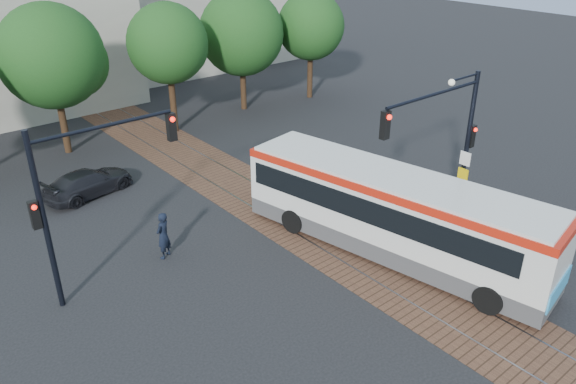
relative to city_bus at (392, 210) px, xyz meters
name	(u,v)px	position (x,y,z in m)	size (l,w,h in m)	color
ground	(356,254)	(-1.07, 0.64, -1.75)	(120.00, 120.00, 0.00)	black
trackbed	(287,214)	(-1.07, 4.64, -1.75)	(3.60, 40.00, 0.02)	brown
tree_row	(159,46)	(0.14, 17.06, 3.10)	(26.40, 5.60, 7.67)	#382314
warehouses	(52,36)	(-1.59, 29.39, 2.06)	(40.00, 13.00, 8.00)	#ADA899
city_bus	(392,210)	(0.00, 0.00, 0.00)	(4.62, 11.99, 3.14)	#414043
traffic_island	(455,215)	(3.75, -0.26, -1.42)	(2.20, 5.20, 1.13)	gray
signal_pole_main	(451,131)	(2.80, -0.17, 2.40)	(5.49, 0.46, 6.00)	black
signal_pole_left	(77,188)	(-9.43, 4.64, 2.11)	(4.99, 0.34, 6.00)	black
officer	(163,235)	(-6.61, 5.04, -0.84)	(0.66, 0.43, 1.82)	black
parked_car	(88,183)	(-6.70, 11.80, -1.16)	(1.66, 4.09, 1.19)	black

